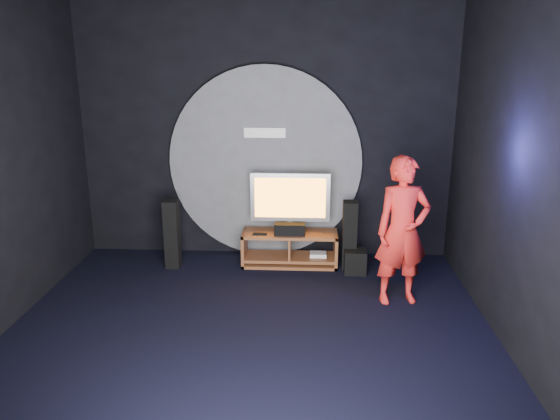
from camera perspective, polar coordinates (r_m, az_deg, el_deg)
The scene contains 13 objects.
floor at distance 5.56m, azimuth -3.44°, elevation -13.50°, with size 5.00×5.00×0.00m, color black.
back_wall at distance 7.39m, azimuth -1.54°, elevation 8.42°, with size 5.00×0.04×3.50m, color black.
front_wall at distance 2.57m, azimuth -10.21°, elevation -7.13°, with size 5.00×0.04×3.50m, color black.
right_wall at distance 5.27m, azimuth 24.42°, elevation 3.76°, with size 0.04×5.00×3.50m, color black.
wall_disc_panel at distance 7.41m, azimuth -1.55°, elevation 4.93°, with size 2.60×0.11×2.60m.
media_console at distance 7.31m, azimuth 1.08°, elevation -4.24°, with size 1.26×0.45×0.45m.
tv at distance 7.17m, azimuth 1.07°, elevation 1.07°, with size 1.04×0.22×0.79m.
center_speaker at distance 7.11m, azimuth 1.01°, elevation -2.03°, with size 0.40×0.15×0.15m, color black.
remote at distance 7.13m, azimuth -2.11°, elevation -2.53°, with size 0.18×0.05×0.02m, color black.
tower_speaker_left at distance 7.28m, azimuth -11.21°, elevation -2.49°, with size 0.18×0.20×0.91m, color black.
tower_speaker_right at distance 7.15m, azimuth 7.27°, elevation -2.64°, with size 0.18×0.20×0.91m, color black.
subwoofer at distance 7.13m, azimuth 7.83°, elevation -5.32°, with size 0.28×0.28×0.31m, color black.
player at distance 6.20m, azimuth 12.68°, elevation -2.16°, with size 0.61×0.40×1.68m, color red.
Camera 1 is at (0.57, -4.79, 2.76)m, focal length 35.00 mm.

